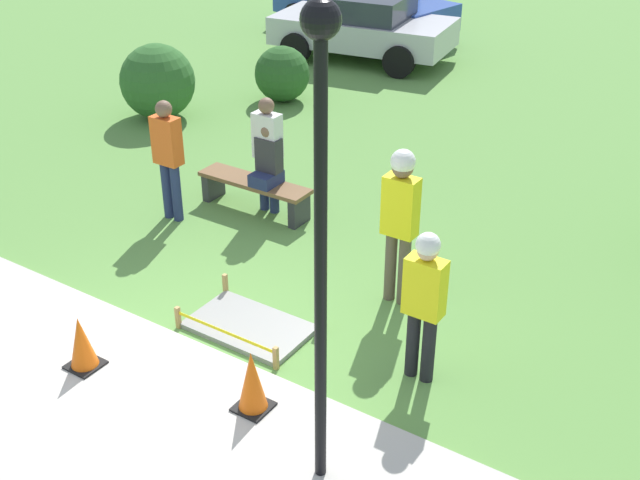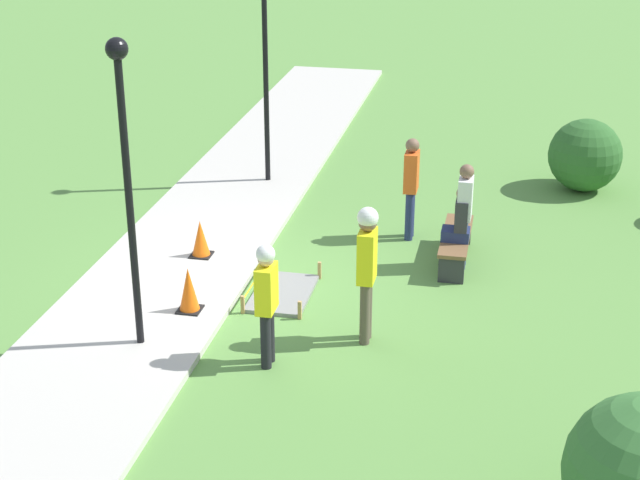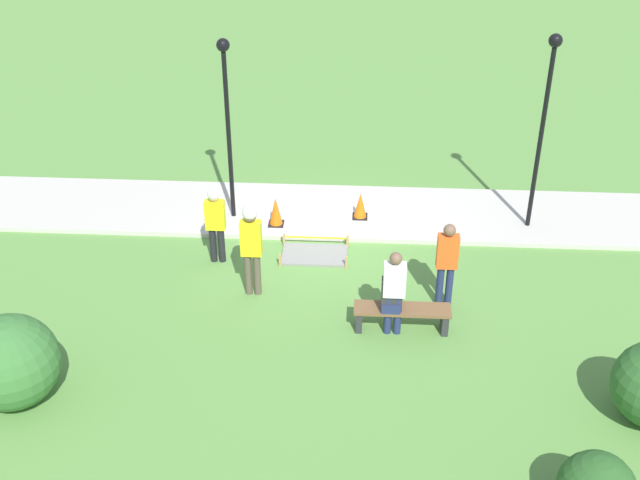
{
  "view_description": "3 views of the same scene",
  "coord_description": "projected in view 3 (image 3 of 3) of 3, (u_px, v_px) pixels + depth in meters",
  "views": [
    {
      "loc": [
        5.04,
        -5.23,
        5.34
      ],
      "look_at": [
        0.49,
        1.69,
        0.75
      ],
      "focal_mm": 45.0,
      "sensor_mm": 36.0,
      "label": 1
    },
    {
      "loc": [
        13.07,
        3.88,
        6.58
      ],
      "look_at": [
        -0.34,
        1.07,
        0.71
      ],
      "focal_mm": 55.0,
      "sensor_mm": 36.0,
      "label": 2
    },
    {
      "loc": [
        -0.75,
        15.04,
        9.07
      ],
      "look_at": [
        0.04,
        1.74,
        1.08
      ],
      "focal_mm": 45.0,
      "sensor_mm": 36.0,
      "label": 3
    }
  ],
  "objects": [
    {
      "name": "bystander_in_gray_shirt",
      "position": [
        394.0,
        288.0,
        14.29
      ],
      "size": [
        0.4,
        0.23,
        1.72
      ],
      "color": "navy",
      "rests_on": "ground_plane"
    },
    {
      "name": "worker_assistant",
      "position": [
        215.0,
        219.0,
        16.39
      ],
      "size": [
        0.4,
        0.25,
        1.71
      ],
      "color": "black",
      "rests_on": "ground_plane"
    },
    {
      "name": "wet_concrete_patch",
      "position": [
        314.0,
        255.0,
        17.04
      ],
      "size": [
        1.43,
        0.9,
        0.28
      ],
      "color": "gray",
      "rests_on": "ground_plane"
    },
    {
      "name": "park_bench",
      "position": [
        402.0,
        314.0,
        14.7
      ],
      "size": [
        1.77,
        0.44,
        0.48
      ],
      "color": "#2D2D33",
      "rests_on": "ground_plane"
    },
    {
      "name": "person_seated_on_bench",
      "position": [
        391.0,
        293.0,
        14.42
      ],
      "size": [
        0.36,
        0.44,
        0.89
      ],
      "color": "navy",
      "rests_on": "park_bench"
    },
    {
      "name": "traffic_cone_far_patch",
      "position": [
        276.0,
        211.0,
        17.86
      ],
      "size": [
        0.34,
        0.34,
        0.67
      ],
      "color": "black",
      "rests_on": "sidewalk"
    },
    {
      "name": "ground_plane",
      "position": [
        327.0,
        242.0,
        17.57
      ],
      "size": [
        60.0,
        60.0,
        0.0
      ],
      "primitive_type": "plane",
      "color": "#5B8E42"
    },
    {
      "name": "traffic_cone_near_patch",
      "position": [
        360.0,
        206.0,
        18.16
      ],
      "size": [
        0.34,
        0.34,
        0.6
      ],
      "color": "black",
      "rests_on": "sidewalk"
    },
    {
      "name": "bystander_in_orange_shirt",
      "position": [
        447.0,
        260.0,
        15.04
      ],
      "size": [
        0.4,
        0.23,
        1.77
      ],
      "color": "navy",
      "rests_on": "ground_plane"
    },
    {
      "name": "shrub_rounded_far",
      "position": [
        10.0,
        362.0,
        12.83
      ],
      "size": [
        1.58,
        1.58,
        1.58
      ],
      "color": "#387033",
      "rests_on": "ground_plane"
    },
    {
      "name": "worker_supervisor",
      "position": [
        251.0,
        241.0,
        15.26
      ],
      "size": [
        0.4,
        0.28,
        1.96
      ],
      "color": "brown",
      "rests_on": "ground_plane"
    },
    {
      "name": "lamppost_far",
      "position": [
        545.0,
        107.0,
        16.57
      ],
      "size": [
        0.28,
        0.28,
        4.35
      ],
      "color": "black",
      "rests_on": "sidewalk"
    },
    {
      "name": "sidewalk",
      "position": [
        330.0,
        212.0,
        18.63
      ],
      "size": [
        28.0,
        2.53,
        0.1
      ],
      "color": "#BCB7AD",
      "rests_on": "ground_plane"
    },
    {
      "name": "lamppost_near",
      "position": [
        227.0,
        105.0,
        17.01
      ],
      "size": [
        0.28,
        0.28,
        4.12
      ],
      "color": "black",
      "rests_on": "sidewalk"
    }
  ]
}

